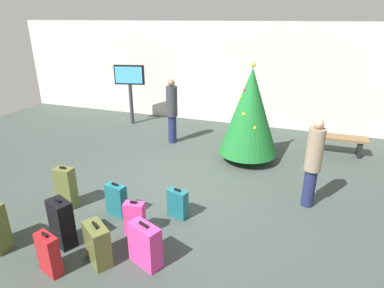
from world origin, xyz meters
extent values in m
plane|color=#38423D|center=(0.00, 0.00, 0.00)|extent=(16.00, 16.00, 0.00)
cube|color=beige|center=(0.00, 4.75, 1.62)|extent=(16.00, 0.20, 3.24)
cylinder|color=#4C3319|center=(1.13, 1.83, 0.11)|extent=(0.12, 0.12, 0.21)
cone|color=#196628|center=(1.13, 1.83, 1.25)|extent=(1.44, 1.44, 2.08)
sphere|color=#F2D84C|center=(1.13, 1.83, 2.36)|extent=(0.12, 0.12, 0.12)
sphere|color=yellow|center=(1.32, 1.45, 0.99)|extent=(0.08, 0.08, 0.08)
sphere|color=yellow|center=(1.04, 1.51, 1.28)|extent=(0.08, 0.08, 0.08)
sphere|color=yellow|center=(0.91, 1.78, 1.62)|extent=(0.08, 0.08, 0.08)
sphere|color=red|center=(1.00, 1.73, 1.79)|extent=(0.08, 0.08, 0.08)
sphere|color=yellow|center=(1.32, 2.24, 0.92)|extent=(0.08, 0.08, 0.08)
cylinder|color=#333338|center=(-3.07, 3.51, 0.66)|extent=(0.12, 0.12, 1.32)
cube|color=black|center=(-3.07, 3.51, 1.63)|extent=(0.97, 0.30, 0.62)
cube|color=#4CB2F2|center=(-3.07, 3.47, 1.63)|extent=(0.86, 0.21, 0.53)
cube|color=brown|center=(3.29, 3.02, 0.45)|extent=(1.37, 0.44, 0.06)
cube|color=black|center=(2.78, 3.02, 0.21)|extent=(0.08, 0.35, 0.42)
cube|color=black|center=(3.81, 3.02, 0.21)|extent=(0.08, 0.35, 0.42)
cylinder|color=#1E234C|center=(-1.12, 2.35, 0.39)|extent=(0.23, 0.23, 0.78)
cylinder|color=#333338|center=(-1.12, 2.35, 1.20)|extent=(0.40, 0.40, 0.83)
sphere|color=#8C6647|center=(-1.12, 2.35, 1.71)|extent=(0.19, 0.19, 0.19)
cylinder|color=#1E234C|center=(2.60, 0.13, 0.37)|extent=(0.22, 0.22, 0.75)
cylinder|color=gray|center=(2.60, 0.13, 1.15)|extent=(0.42, 0.42, 0.80)
sphere|color=tan|center=(2.60, 0.13, 1.64)|extent=(0.18, 0.18, 0.18)
cube|color=#59602D|center=(-0.26, -2.50, 0.31)|extent=(0.53, 0.47, 0.62)
cube|color=black|center=(-0.26, -2.50, 0.64)|extent=(0.16, 0.12, 0.04)
cube|color=#E5388C|center=(-0.07, -1.74, 0.29)|extent=(0.35, 0.22, 0.58)
cube|color=black|center=(-0.07, -1.74, 0.60)|extent=(0.12, 0.05, 0.04)
cube|color=#59602D|center=(-1.69, -1.42, 0.39)|extent=(0.35, 0.23, 0.79)
cube|color=black|center=(-1.69, -1.42, 0.81)|extent=(0.12, 0.03, 0.04)
cube|color=black|center=(-1.01, -2.34, 0.39)|extent=(0.46, 0.38, 0.77)
cube|color=black|center=(-1.01, -2.34, 0.79)|extent=(0.14, 0.08, 0.04)
cube|color=#E5388C|center=(0.41, -2.31, 0.33)|extent=(0.55, 0.40, 0.65)
cube|color=black|center=(0.41, -2.31, 0.67)|extent=(0.17, 0.09, 0.04)
cube|color=#19606B|center=(-0.65, -1.36, 0.30)|extent=(0.40, 0.25, 0.60)
cube|color=black|center=(-0.65, -1.36, 0.62)|extent=(0.13, 0.06, 0.04)
cube|color=#19606B|center=(0.41, -1.05, 0.26)|extent=(0.39, 0.25, 0.53)
cube|color=black|center=(0.41, -1.05, 0.55)|extent=(0.13, 0.06, 0.04)
cube|color=#B2191E|center=(-0.77, -2.91, 0.31)|extent=(0.40, 0.27, 0.61)
cube|color=black|center=(-0.77, -2.91, 0.63)|extent=(0.13, 0.07, 0.04)
camera|label=1|loc=(2.29, -5.60, 3.37)|focal=30.04mm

